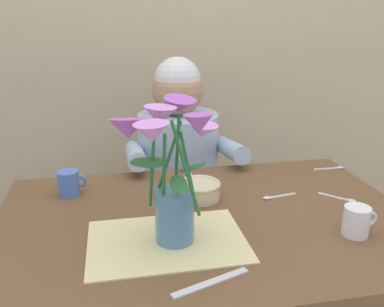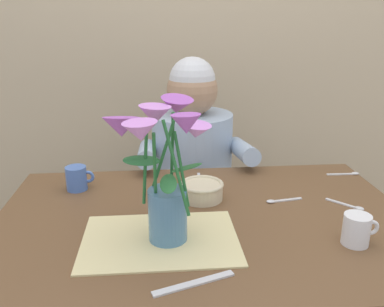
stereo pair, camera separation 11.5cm
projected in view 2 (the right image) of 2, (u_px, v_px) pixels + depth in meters
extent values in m
cube|color=tan|center=(181.00, 24.00, 1.99)|extent=(4.00, 0.10, 2.50)
cube|color=brown|center=(205.00, 225.00, 1.17)|extent=(1.20, 0.80, 0.04)
cylinder|color=brown|center=(54.00, 273.00, 1.57)|extent=(0.06, 0.06, 0.70)
cylinder|color=brown|center=(326.00, 259.00, 1.66)|extent=(0.06, 0.06, 0.70)
cylinder|color=#4C4C56|center=(192.00, 259.00, 1.93)|extent=(0.30, 0.30, 0.40)
cylinder|color=#99ADC6|center=(192.00, 170.00, 1.78)|extent=(0.34, 0.34, 0.50)
sphere|color=#A37A5B|center=(192.00, 90.00, 1.67)|extent=(0.21, 0.21, 0.21)
sphere|color=silver|center=(192.00, 80.00, 1.66)|extent=(0.19, 0.19, 0.19)
cylinder|color=#99ADC6|center=(147.00, 153.00, 1.59)|extent=(0.07, 0.33, 0.12)
cylinder|color=#99ADC6|center=(243.00, 150.00, 1.62)|extent=(0.07, 0.33, 0.12)
cube|color=beige|center=(160.00, 240.00, 1.05)|extent=(0.40, 0.28, 0.00)
cylinder|color=teal|center=(168.00, 216.00, 1.03)|extent=(0.10, 0.10, 0.14)
cylinder|color=#23602D|center=(181.00, 169.00, 1.00)|extent=(0.04, 0.05, 0.18)
cone|color=#CC7FDB|center=(196.00, 131.00, 0.97)|extent=(0.11, 0.11, 0.04)
sphere|color=#E5D14C|center=(196.00, 129.00, 0.97)|extent=(0.02, 0.02, 0.02)
cylinder|color=#23602D|center=(172.00, 155.00, 1.03)|extent=(0.02, 0.05, 0.23)
cone|color=#A351B7|center=(177.00, 106.00, 1.04)|extent=(0.12, 0.12, 0.05)
sphere|color=#E5D14C|center=(177.00, 104.00, 1.04)|extent=(0.02, 0.02, 0.02)
cylinder|color=#23602D|center=(161.00, 161.00, 1.00)|extent=(0.07, 0.04, 0.21)
cone|color=#CC7FDB|center=(155.00, 115.00, 0.99)|extent=(0.10, 0.09, 0.05)
sphere|color=#E5D14C|center=(155.00, 113.00, 0.99)|extent=(0.02, 0.02, 0.02)
cylinder|color=#23602D|center=(145.00, 167.00, 0.99)|extent=(0.02, 0.03, 0.20)
cone|color=#A351B7|center=(121.00, 127.00, 0.96)|extent=(0.10, 0.11, 0.06)
sphere|color=#E5D14C|center=(121.00, 125.00, 0.96)|extent=(0.02, 0.02, 0.02)
cylinder|color=#23602D|center=(155.00, 171.00, 0.95)|extent=(0.01, 0.07, 0.20)
cone|color=#CC7FDB|center=(140.00, 132.00, 0.88)|extent=(0.11, 0.11, 0.05)
sphere|color=#E5D14C|center=(140.00, 129.00, 0.88)|extent=(0.02, 0.02, 0.02)
cylinder|color=#23602D|center=(176.00, 168.00, 0.94)|extent=(0.06, 0.06, 0.22)
cone|color=#A351B7|center=(186.00, 124.00, 0.87)|extent=(0.09, 0.09, 0.05)
sphere|color=#E5D14C|center=(186.00, 122.00, 0.86)|extent=(0.02, 0.02, 0.02)
ellipsoid|color=#23602D|center=(142.00, 161.00, 0.98)|extent=(0.09, 0.04, 0.03)
ellipsoid|color=#23602D|center=(187.00, 167.00, 1.02)|extent=(0.10, 0.08, 0.02)
ellipsoid|color=#23602D|center=(168.00, 183.00, 0.94)|extent=(0.04, 0.09, 0.03)
cylinder|color=beige|center=(202.00, 192.00, 1.28)|extent=(0.13, 0.13, 0.05)
torus|color=beige|center=(202.00, 184.00, 1.27)|extent=(0.14, 0.14, 0.01)
cube|color=silver|center=(194.00, 283.00, 0.88)|extent=(0.19, 0.08, 0.00)
cylinder|color=silver|center=(356.00, 230.00, 1.02)|extent=(0.07, 0.07, 0.08)
torus|color=silver|center=(371.00, 228.00, 1.03)|extent=(0.04, 0.01, 0.04)
cylinder|color=#476BB7|center=(76.00, 178.00, 1.35)|extent=(0.07, 0.07, 0.08)
torus|color=#476BB7|center=(88.00, 177.00, 1.35)|extent=(0.04, 0.01, 0.04)
cube|color=silver|center=(199.00, 178.00, 1.44)|extent=(0.02, 0.10, 0.00)
ellipsoid|color=silver|center=(199.00, 184.00, 1.39)|extent=(0.02, 0.03, 0.01)
cube|color=silver|center=(341.00, 203.00, 1.25)|extent=(0.08, 0.08, 0.00)
ellipsoid|color=silver|center=(359.00, 208.00, 1.22)|extent=(0.03, 0.03, 0.01)
cube|color=silver|center=(287.00, 200.00, 1.28)|extent=(0.10, 0.03, 0.00)
ellipsoid|color=silver|center=(271.00, 201.00, 1.26)|extent=(0.03, 0.02, 0.01)
cube|color=silver|center=(340.00, 174.00, 1.48)|extent=(0.10, 0.01, 0.00)
ellipsoid|color=silver|center=(355.00, 173.00, 1.49)|extent=(0.03, 0.02, 0.01)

